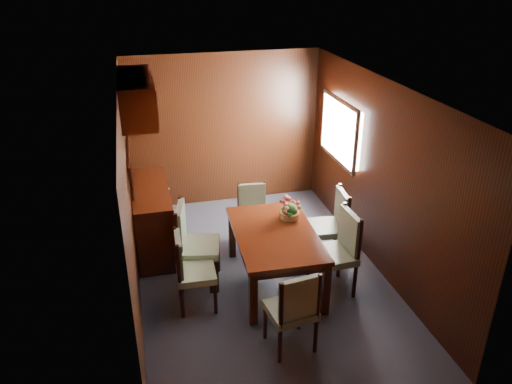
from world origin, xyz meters
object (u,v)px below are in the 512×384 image
object	(u,v)px
chair_head	(294,307)
chair_right_near	(339,247)
sideboard	(153,219)
dining_table	(275,239)
flower_centerpiece	(290,208)
chair_left_near	(189,267)

from	to	relation	value
chair_head	chair_right_near	bearing A→B (deg)	38.42
sideboard	dining_table	bearing A→B (deg)	-40.78
dining_table	chair_head	distance (m)	1.18
chair_right_near	dining_table	bearing A→B (deg)	63.90
sideboard	flower_centerpiece	world-z (taller)	flower_centerpiece
flower_centerpiece	chair_right_near	bearing A→B (deg)	-55.73
sideboard	flower_centerpiece	size ratio (longest dim) A/B	5.13
sideboard	chair_left_near	size ratio (longest dim) A/B	1.48
sideboard	chair_head	size ratio (longest dim) A/B	1.46
flower_centerpiece	chair_head	bearing A→B (deg)	-105.80
sideboard	chair_right_near	xyz separation A→B (m)	(2.07, -1.49, 0.13)
chair_right_near	chair_left_near	bearing A→B (deg)	84.42
dining_table	chair_left_near	size ratio (longest dim) A/B	1.64
chair_head	sideboard	bearing A→B (deg)	110.07
sideboard	chair_head	bearing A→B (deg)	-62.44
sideboard	chair_left_near	xyz separation A→B (m)	(0.32, -1.39, 0.07)
chair_head	chair_left_near	bearing A→B (deg)	125.88
sideboard	chair_left_near	world-z (taller)	chair_left_near
chair_left_near	sideboard	bearing A→B (deg)	-164.89
dining_table	flower_centerpiece	distance (m)	0.48
dining_table	chair_head	xyz separation A→B (m)	(-0.14, -1.17, -0.08)
dining_table	flower_centerpiece	xyz separation A→B (m)	(0.28, 0.31, 0.23)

